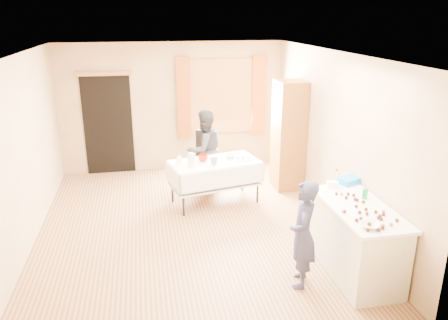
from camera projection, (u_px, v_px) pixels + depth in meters
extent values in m
cube|color=#9E7047|center=(190.00, 227.00, 6.73)|extent=(4.50, 5.50, 0.02)
cube|color=white|center=(185.00, 53.00, 5.89)|extent=(4.50, 5.50, 0.02)
cube|color=tan|center=(173.00, 107.00, 8.88)|extent=(4.50, 0.02, 2.60)
cube|color=tan|center=(223.00, 237.00, 3.74)|extent=(4.50, 0.02, 2.60)
cube|color=tan|center=(22.00, 155.00, 5.91)|extent=(0.02, 5.50, 2.60)
cube|color=tan|center=(334.00, 138.00, 6.71)|extent=(0.02, 5.50, 2.60)
cube|color=olive|center=(221.00, 96.00, 8.96)|extent=(1.32, 0.06, 1.52)
cube|color=white|center=(221.00, 96.00, 8.94)|extent=(1.20, 0.02, 1.40)
cube|color=#96491A|center=(184.00, 98.00, 8.77)|extent=(0.28, 0.06, 1.65)
cube|color=#96491A|center=(259.00, 95.00, 9.05)|extent=(0.28, 0.06, 1.65)
cube|color=black|center=(108.00, 125.00, 8.72)|extent=(0.95, 0.04, 2.00)
cube|color=olive|center=(104.00, 74.00, 8.36)|extent=(1.05, 0.06, 0.08)
cube|color=brown|center=(289.00, 135.00, 7.98)|extent=(0.50, 0.60, 1.99)
cube|color=beige|center=(355.00, 241.00, 5.41)|extent=(0.64, 1.41, 0.86)
cube|color=white|center=(359.00, 208.00, 5.27)|extent=(0.70, 1.47, 0.04)
cube|color=white|center=(215.00, 162.00, 7.37)|extent=(1.59, 1.03, 0.04)
cube|color=black|center=(206.00, 162.00, 8.25)|extent=(0.52, 0.52, 0.06)
cube|color=black|center=(207.00, 145.00, 8.35)|extent=(0.41, 0.16, 0.60)
imported|color=#202242|center=(303.00, 235.00, 5.10)|extent=(0.70, 0.64, 1.33)
imported|color=black|center=(205.00, 150.00, 7.98)|extent=(1.17, 1.14, 1.50)
cylinder|color=#029131|center=(365.00, 194.00, 5.46)|extent=(0.08, 0.08, 0.12)
imported|color=white|center=(369.00, 226.00, 4.73)|extent=(0.35, 0.35, 0.05)
cube|color=white|center=(333.00, 184.00, 5.82)|extent=(0.18, 0.15, 0.08)
cube|color=#117CD2|center=(349.00, 181.00, 5.96)|extent=(0.35, 0.30, 0.08)
cylinder|color=silver|center=(191.00, 161.00, 7.04)|extent=(0.11, 0.11, 0.22)
imported|color=#B71C01|center=(203.00, 158.00, 7.33)|extent=(0.18, 0.18, 0.12)
imported|color=red|center=(214.00, 161.00, 7.17)|extent=(0.17, 0.17, 0.11)
imported|color=white|center=(230.00, 156.00, 7.54)|extent=(0.20, 0.20, 0.06)
cube|color=white|center=(243.00, 159.00, 7.43)|extent=(0.29, 0.21, 0.02)
imported|color=white|center=(179.00, 158.00, 7.27)|extent=(0.09, 0.09, 0.15)
sphere|color=#3F2314|center=(342.00, 194.00, 5.57)|extent=(0.04, 0.04, 0.04)
sphere|color=black|center=(336.00, 194.00, 5.57)|extent=(0.04, 0.04, 0.04)
sphere|color=black|center=(357.00, 200.00, 5.38)|extent=(0.04, 0.04, 0.04)
sphere|color=black|center=(376.00, 212.00, 5.06)|extent=(0.04, 0.04, 0.04)
sphere|color=black|center=(369.00, 224.00, 4.77)|extent=(0.04, 0.04, 0.04)
sphere|color=black|center=(379.00, 230.00, 4.64)|extent=(0.04, 0.04, 0.04)
sphere|color=#3F2314|center=(383.00, 212.00, 5.07)|extent=(0.04, 0.04, 0.04)
sphere|color=black|center=(360.00, 212.00, 5.05)|extent=(0.04, 0.04, 0.04)
sphere|color=black|center=(381.00, 219.00, 4.89)|extent=(0.04, 0.04, 0.04)
sphere|color=black|center=(379.00, 217.00, 4.92)|extent=(0.04, 0.04, 0.04)
sphere|color=black|center=(355.00, 199.00, 5.41)|extent=(0.04, 0.04, 0.04)
sphere|color=black|center=(346.00, 198.00, 5.45)|extent=(0.04, 0.04, 0.04)
sphere|color=#3F2314|center=(344.00, 211.00, 5.08)|extent=(0.04, 0.04, 0.04)
sphere|color=black|center=(384.00, 214.00, 5.00)|extent=(0.04, 0.04, 0.04)
sphere|color=black|center=(367.00, 214.00, 5.02)|extent=(0.04, 0.04, 0.04)
sphere|color=black|center=(348.00, 194.00, 5.56)|extent=(0.04, 0.04, 0.04)
sphere|color=black|center=(354.00, 195.00, 5.53)|extent=(0.04, 0.04, 0.04)
sphere|color=black|center=(366.00, 209.00, 5.13)|extent=(0.04, 0.04, 0.04)
sphere|color=#3F2314|center=(391.00, 225.00, 4.76)|extent=(0.04, 0.04, 0.04)
sphere|color=black|center=(357.00, 220.00, 4.86)|extent=(0.04, 0.04, 0.04)
sphere|color=black|center=(368.00, 230.00, 4.64)|extent=(0.04, 0.04, 0.04)
sphere|color=black|center=(380.00, 216.00, 4.96)|extent=(0.04, 0.04, 0.04)
sphere|color=black|center=(356.00, 206.00, 5.21)|extent=(0.04, 0.04, 0.04)
sphere|color=black|center=(376.00, 223.00, 4.79)|extent=(0.04, 0.04, 0.04)
sphere|color=#3F2314|center=(383.00, 226.00, 4.74)|extent=(0.04, 0.04, 0.04)
sphere|color=black|center=(363.00, 202.00, 5.33)|extent=(0.04, 0.04, 0.04)
sphere|color=black|center=(345.00, 211.00, 5.07)|extent=(0.04, 0.04, 0.04)
sphere|color=black|center=(383.00, 228.00, 4.68)|extent=(0.04, 0.04, 0.04)
sphere|color=black|center=(397.00, 220.00, 4.86)|extent=(0.04, 0.04, 0.04)
sphere|color=black|center=(361.00, 218.00, 4.90)|extent=(0.04, 0.04, 0.04)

